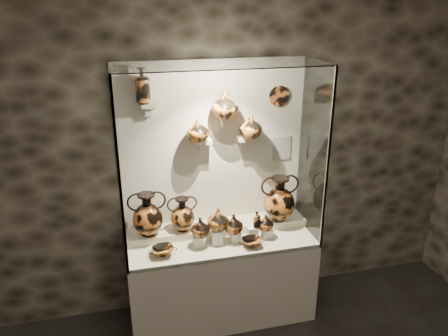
# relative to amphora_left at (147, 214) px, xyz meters

# --- Properties ---
(wall_back) EXTENTS (5.00, 0.02, 3.20)m
(wall_back) POSITION_rel_amphora_left_xyz_m (0.64, 0.19, 0.50)
(wall_back) COLOR black
(wall_back) RESTS_ON ground
(plinth) EXTENTS (1.70, 0.60, 0.80)m
(plinth) POSITION_rel_amphora_left_xyz_m (0.64, -0.13, -0.70)
(plinth) COLOR beige
(plinth) RESTS_ON floor
(front_tier) EXTENTS (1.68, 0.58, 0.03)m
(front_tier) POSITION_rel_amphora_left_xyz_m (0.64, -0.13, -0.29)
(front_tier) COLOR beige
(front_tier) RESTS_ON plinth
(rear_tier) EXTENTS (1.70, 0.25, 0.10)m
(rear_tier) POSITION_rel_amphora_left_xyz_m (0.64, 0.05, -0.25)
(rear_tier) COLOR beige
(rear_tier) RESTS_ON plinth
(back_panel) EXTENTS (1.70, 0.03, 1.60)m
(back_panel) POSITION_rel_amphora_left_xyz_m (0.64, 0.19, 0.50)
(back_panel) COLOR beige
(back_panel) RESTS_ON plinth
(glass_front) EXTENTS (1.70, 0.01, 1.60)m
(glass_front) POSITION_rel_amphora_left_xyz_m (0.64, -0.42, 0.50)
(glass_front) COLOR white
(glass_front) RESTS_ON plinth
(glass_left) EXTENTS (0.01, 0.60, 1.60)m
(glass_left) POSITION_rel_amphora_left_xyz_m (-0.21, -0.13, 0.50)
(glass_left) COLOR white
(glass_left) RESTS_ON plinth
(glass_right) EXTENTS (0.01, 0.60, 1.60)m
(glass_right) POSITION_rel_amphora_left_xyz_m (1.48, -0.13, 0.50)
(glass_right) COLOR white
(glass_right) RESTS_ON plinth
(glass_top) EXTENTS (1.70, 0.60, 0.01)m
(glass_top) POSITION_rel_amphora_left_xyz_m (0.64, -0.13, 1.29)
(glass_top) COLOR white
(glass_top) RESTS_ON back_panel
(frame_post_left) EXTENTS (0.02, 0.02, 1.60)m
(frame_post_left) POSITION_rel_amphora_left_xyz_m (-0.20, -0.42, 0.50)
(frame_post_left) COLOR gray
(frame_post_left) RESTS_ON plinth
(frame_post_right) EXTENTS (0.02, 0.02, 1.60)m
(frame_post_right) POSITION_rel_amphora_left_xyz_m (1.48, -0.42, 0.50)
(frame_post_right) COLOR gray
(frame_post_right) RESTS_ON plinth
(pedestal_a) EXTENTS (0.09, 0.09, 0.10)m
(pedestal_a) POSITION_rel_amphora_left_xyz_m (0.42, -0.18, -0.22)
(pedestal_a) COLOR silver
(pedestal_a) RESTS_ON front_tier
(pedestal_b) EXTENTS (0.09, 0.09, 0.13)m
(pedestal_b) POSITION_rel_amphora_left_xyz_m (0.59, -0.18, -0.21)
(pedestal_b) COLOR silver
(pedestal_b) RESTS_ON front_tier
(pedestal_c) EXTENTS (0.09, 0.09, 0.09)m
(pedestal_c) POSITION_rel_amphora_left_xyz_m (0.76, -0.18, -0.23)
(pedestal_c) COLOR silver
(pedestal_c) RESTS_ON front_tier
(pedestal_d) EXTENTS (0.09, 0.09, 0.12)m
(pedestal_d) POSITION_rel_amphora_left_xyz_m (0.92, -0.18, -0.21)
(pedestal_d) COLOR silver
(pedestal_d) RESTS_ON front_tier
(pedestal_e) EXTENTS (0.09, 0.09, 0.08)m
(pedestal_e) POSITION_rel_amphora_left_xyz_m (1.06, -0.18, -0.23)
(pedestal_e) COLOR silver
(pedestal_e) RESTS_ON front_tier
(bracket_ul) EXTENTS (0.14, 0.12, 0.04)m
(bracket_ul) POSITION_rel_amphora_left_xyz_m (0.09, 0.11, 0.95)
(bracket_ul) COLOR beige
(bracket_ul) RESTS_ON back_panel
(bracket_ca) EXTENTS (0.14, 0.12, 0.04)m
(bracket_ca) POSITION_rel_amphora_left_xyz_m (0.54, 0.11, 0.60)
(bracket_ca) COLOR beige
(bracket_ca) RESTS_ON back_panel
(bracket_cb) EXTENTS (0.10, 0.12, 0.04)m
(bracket_cb) POSITION_rel_amphora_left_xyz_m (0.74, 0.11, 0.80)
(bracket_cb) COLOR beige
(bracket_cb) RESTS_ON back_panel
(bracket_cc) EXTENTS (0.14, 0.12, 0.04)m
(bracket_cc) POSITION_rel_amphora_left_xyz_m (0.92, 0.11, 0.60)
(bracket_cc) COLOR beige
(bracket_cc) RESTS_ON back_panel
(amphora_left) EXTENTS (0.39, 0.39, 0.40)m
(amphora_left) POSITION_rel_amphora_left_xyz_m (0.00, 0.00, 0.00)
(amphora_left) COLOR #B45C22
(amphora_left) RESTS_ON rear_tier
(amphora_mid) EXTENTS (0.33, 0.33, 0.32)m
(amphora_mid) POSITION_rel_amphora_left_xyz_m (0.31, 0.01, -0.04)
(amphora_mid) COLOR #C46C22
(amphora_mid) RESTS_ON rear_tier
(amphora_right) EXTENTS (0.40, 0.40, 0.44)m
(amphora_right) POSITION_rel_amphora_left_xyz_m (1.23, -0.02, 0.02)
(amphora_right) COLOR #B45C22
(amphora_right) RESTS_ON rear_tier
(jug_a) EXTENTS (0.18, 0.18, 0.18)m
(jug_a) POSITION_rel_amphora_left_xyz_m (0.44, -0.19, -0.08)
(jug_a) COLOR #B45C22
(jug_a) RESTS_ON pedestal_a
(jug_b) EXTENTS (0.20, 0.20, 0.20)m
(jug_b) POSITION_rel_amphora_left_xyz_m (0.60, -0.16, -0.04)
(jug_b) COLOR #C46C22
(jug_b) RESTS_ON pedestal_b
(jug_c) EXTENTS (0.18, 0.18, 0.18)m
(jug_c) POSITION_rel_amphora_left_xyz_m (0.74, -0.19, -0.09)
(jug_c) COLOR #B45C22
(jug_c) RESTS_ON pedestal_c
(jug_e) EXTENTS (0.17, 0.17, 0.15)m
(jug_e) POSITION_rel_amphora_left_xyz_m (1.03, -0.19, -0.11)
(jug_e) COLOR #B45C22
(jug_e) RESTS_ON pedestal_e
(lekythos_small) EXTENTS (0.08, 0.08, 0.18)m
(lekythos_small) POSITION_rel_amphora_left_xyz_m (0.95, -0.19, -0.06)
(lekythos_small) COLOR #C46C22
(lekythos_small) RESTS_ON pedestal_d
(kylix_left) EXTENTS (0.25, 0.21, 0.09)m
(kylix_left) POSITION_rel_amphora_left_xyz_m (0.09, -0.26, -0.22)
(kylix_left) COLOR #C46C22
(kylix_left) RESTS_ON front_tier
(kylix_right) EXTENTS (0.27, 0.25, 0.09)m
(kylix_right) POSITION_rel_amphora_left_xyz_m (0.87, -0.30, -0.23)
(kylix_right) COLOR #B45C22
(kylix_right) RESTS_ON front_tier
(lekythos_tall) EXTENTS (0.16, 0.16, 0.33)m
(lekythos_tall) POSITION_rel_amphora_left_xyz_m (0.04, 0.09, 1.13)
(lekythos_tall) COLOR #B45C22
(lekythos_tall) RESTS_ON bracket_ul
(ovoid_vase_a) EXTENTS (0.22, 0.22, 0.20)m
(ovoid_vase_a) POSITION_rel_amphora_left_xyz_m (0.48, 0.06, 0.72)
(ovoid_vase_a) COLOR #C46C22
(ovoid_vase_a) RESTS_ON bracket_ca
(ovoid_vase_b) EXTENTS (0.30, 0.30, 0.24)m
(ovoid_vase_b) POSITION_rel_amphora_left_xyz_m (0.72, 0.05, 0.94)
(ovoid_vase_b) COLOR #C46C22
(ovoid_vase_b) RESTS_ON bracket_cb
(ovoid_vase_c) EXTENTS (0.25, 0.25, 0.21)m
(ovoid_vase_c) POSITION_rel_amphora_left_xyz_m (0.95, 0.06, 0.72)
(ovoid_vase_c) COLOR #C46C22
(ovoid_vase_c) RESTS_ON bracket_cc
(wall_plate) EXTENTS (0.19, 0.02, 0.19)m
(wall_plate) POSITION_rel_amphora_left_xyz_m (1.24, 0.16, 0.95)
(wall_plate) COLOR #AD5522
(wall_plate) RESTS_ON back_panel
(info_placard) EXTENTS (0.17, 0.01, 0.23)m
(info_placard) POSITION_rel_amphora_left_xyz_m (1.30, 0.17, 0.45)
(info_placard) COLOR beige
(info_placard) RESTS_ON back_panel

